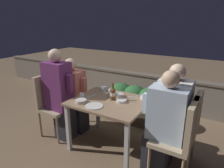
# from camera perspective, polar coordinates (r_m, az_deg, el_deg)

# --- Properties ---
(ground_plane) EXTENTS (16.00, 16.00, 0.00)m
(ground_plane) POSITION_cam_1_polar(r_m,az_deg,el_deg) (3.07, -0.61, -17.21)
(ground_plane) COLOR #7A6047
(parapet_wall) EXTENTS (9.00, 0.18, 0.68)m
(parapet_wall) POSITION_cam_1_polar(r_m,az_deg,el_deg) (4.30, 11.16, -1.74)
(parapet_wall) COLOR gray
(parapet_wall) RESTS_ON ground_plane
(dining_table) EXTENTS (1.00, 0.82, 0.72)m
(dining_table) POSITION_cam_1_polar(r_m,az_deg,el_deg) (2.76, -0.66, -6.54)
(dining_table) COLOR #937556
(dining_table) RESTS_ON ground_plane
(planter_hedge) EXTENTS (0.99, 0.47, 0.68)m
(planter_hedge) POSITION_cam_1_polar(r_m,az_deg,el_deg) (3.56, 6.37, -5.12)
(planter_hedge) COLOR brown
(planter_hedge) RESTS_ON ground_plane
(chair_left_near) EXTENTS (0.43, 0.43, 0.97)m
(chair_left_near) POSITION_cam_1_polar(r_m,az_deg,el_deg) (3.25, -17.05, -4.29)
(chair_left_near) COLOR tan
(chair_left_near) RESTS_ON ground_plane
(person_purple_stripe) EXTENTS (0.47, 0.26, 1.38)m
(person_purple_stripe) POSITION_cam_1_polar(r_m,az_deg,el_deg) (3.07, -14.68, -2.99)
(person_purple_stripe) COLOR #282833
(person_purple_stripe) RESTS_ON ground_plane
(chair_left_far) EXTENTS (0.43, 0.43, 0.97)m
(chair_left_far) POSITION_cam_1_polar(r_m,az_deg,el_deg) (3.41, -13.43, -2.95)
(chair_left_far) COLOR tan
(chair_left_far) RESTS_ON ground_plane
(person_coral_top) EXTENTS (0.48, 0.26, 1.20)m
(person_coral_top) POSITION_cam_1_polar(r_m,az_deg,el_deg) (3.27, -10.81, -3.19)
(person_coral_top) COLOR #282833
(person_coral_top) RESTS_ON ground_plane
(chair_right_near) EXTENTS (0.43, 0.43, 0.97)m
(chair_right_near) POSITION_cam_1_polar(r_m,az_deg,el_deg) (2.36, 19.25, -13.28)
(chair_right_near) COLOR tan
(chair_right_near) RESTS_ON ground_plane
(person_blue_shirt) EXTENTS (0.49, 0.26, 1.27)m
(person_blue_shirt) POSITION_cam_1_polar(r_m,az_deg,el_deg) (2.37, 14.48, -11.04)
(person_blue_shirt) COLOR #282833
(person_blue_shirt) RESTS_ON ground_plane
(chair_right_far) EXTENTS (0.43, 0.43, 0.97)m
(chair_right_far) POSITION_cam_1_polar(r_m,az_deg,el_deg) (2.59, 20.65, -10.61)
(chair_right_far) COLOR tan
(chair_right_far) RESTS_ON ground_plane
(person_white_polo) EXTENTS (0.48, 0.26, 1.29)m
(person_white_polo) POSITION_cam_1_polar(r_m,az_deg,el_deg) (2.59, 16.35, -8.32)
(person_white_polo) COLOR #282833
(person_white_polo) RESTS_ON ground_plane
(beer_bottle) EXTENTS (0.07, 0.07, 0.24)m
(beer_bottle) POSITION_cam_1_polar(r_m,az_deg,el_deg) (2.72, 0.26, -2.71)
(beer_bottle) COLOR brown
(beer_bottle) RESTS_ON dining_table
(plate_0) EXTENTS (0.23, 0.23, 0.01)m
(plate_0) POSITION_cam_1_polar(r_m,az_deg,el_deg) (2.55, -5.12, -6.28)
(plate_0) COLOR silver
(plate_0) RESTS_ON dining_table
(bowl_0) EXTENTS (0.14, 0.14, 0.03)m
(bowl_0) POSITION_cam_1_polar(r_m,az_deg,el_deg) (2.68, 2.71, -4.75)
(bowl_0) COLOR silver
(bowl_0) RESTS_ON dining_table
(bowl_1) EXTENTS (0.16, 0.16, 0.05)m
(bowl_1) POSITION_cam_1_polar(r_m,az_deg,el_deg) (2.81, 9.64, -3.68)
(bowl_1) COLOR silver
(bowl_1) RESTS_ON dining_table
(bowl_2) EXTENTS (0.15, 0.15, 0.04)m
(bowl_2) POSITION_cam_1_polar(r_m,az_deg,el_deg) (2.69, -8.86, -4.74)
(bowl_2) COLOR beige
(bowl_2) RESTS_ON dining_table
(bowl_3) EXTENTS (0.12, 0.12, 0.05)m
(bowl_3) POSITION_cam_1_polar(r_m,az_deg,el_deg) (2.85, 2.21, -3.14)
(bowl_3) COLOR beige
(bowl_3) RESTS_ON dining_table
(glass_cup_0) EXTENTS (0.07, 0.07, 0.08)m
(glass_cup_0) POSITION_cam_1_polar(r_m,az_deg,el_deg) (2.81, -8.58, -3.36)
(glass_cup_0) COLOR silver
(glass_cup_0) RESTS_ON dining_table
(glass_cup_1) EXTENTS (0.07, 0.07, 0.08)m
(glass_cup_1) POSITION_cam_1_polar(r_m,az_deg,el_deg) (3.05, -2.36, -1.39)
(glass_cup_1) COLOR silver
(glass_cup_1) RESTS_ON dining_table
(glass_cup_2) EXTENTS (0.07, 0.07, 0.11)m
(glass_cup_2) POSITION_cam_1_polar(r_m,az_deg,el_deg) (2.83, -0.40, -2.60)
(glass_cup_2) COLOR silver
(glass_cup_2) RESTS_ON dining_table
(fork_0) EXTENTS (0.05, 0.17, 0.01)m
(fork_0) POSITION_cam_1_polar(r_m,az_deg,el_deg) (2.88, -5.92, -3.48)
(fork_0) COLOR silver
(fork_0) RESTS_ON dining_table
(fork_1) EXTENTS (0.17, 0.07, 0.01)m
(fork_1) POSITION_cam_1_polar(r_m,az_deg,el_deg) (2.85, 5.67, -3.71)
(fork_1) COLOR silver
(fork_1) RESTS_ON dining_table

